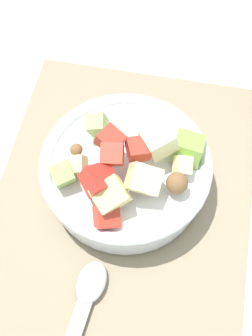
% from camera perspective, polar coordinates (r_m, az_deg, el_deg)
% --- Properties ---
extents(ground_plane, '(2.40, 2.40, 0.00)m').
position_cam_1_polar(ground_plane, '(0.67, -0.26, -3.11)').
color(ground_plane, silver).
extents(placemat, '(0.44, 0.35, 0.01)m').
position_cam_1_polar(placemat, '(0.67, -0.26, -2.99)').
color(placemat, gray).
rests_on(placemat, ground_plane).
extents(salad_bowl, '(0.23, 0.23, 0.11)m').
position_cam_1_polar(salad_bowl, '(0.64, 0.06, -0.35)').
color(salad_bowl, white).
rests_on(salad_bowl, placemat).
extents(serving_spoon, '(0.24, 0.05, 0.01)m').
position_cam_1_polar(serving_spoon, '(0.61, -5.83, -18.05)').
color(serving_spoon, '#B7B7BC').
rests_on(serving_spoon, placemat).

